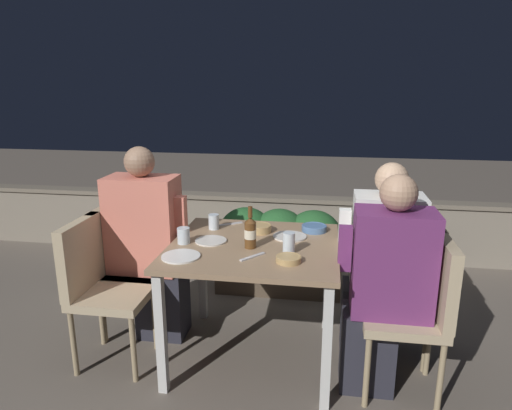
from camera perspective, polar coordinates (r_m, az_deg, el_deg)
name	(u,v)px	position (r m, az deg, el deg)	size (l,w,h in m)	color
ground_plane	(254,355)	(3.02, -0.22, -18.21)	(16.00, 16.00, 0.00)	#665B51
parapet_wall	(283,225)	(4.48, 3.36, -2.55)	(9.00, 0.18, 0.59)	gray
dining_table	(254,259)	(2.72, -0.23, -6.72)	(0.98, 0.93, 0.74)	#937556
planter_hedge	(279,246)	(3.70, 2.91, -5.11)	(1.00, 0.47, 0.68)	brown
chair_left_near	(98,278)	(2.89, -19.14, -8.64)	(0.43, 0.42, 0.89)	tan
chair_left_far	(122,257)	(3.16, -16.36, -6.29)	(0.43, 0.42, 0.89)	tan
person_coral_top	(150,244)	(3.05, -13.15, -4.83)	(0.51, 0.26, 1.28)	#282833
chair_right_near	(422,301)	(2.62, 20.00, -11.26)	(0.43, 0.42, 0.89)	tan
person_purple_stripe	(384,286)	(2.55, 15.73, -9.74)	(0.49, 0.26, 1.22)	#282833
chair_right_far	(412,276)	(2.91, 18.96, -8.39)	(0.43, 0.42, 0.89)	tan
person_white_polo	(379,262)	(2.86, 15.15, -6.93)	(0.49, 0.26, 1.22)	#282833
beer_bottle	(250,232)	(2.60, -0.72, -3.41)	(0.07, 0.07, 0.25)	brown
plate_0	(290,236)	(2.81, 4.23, -3.94)	(0.21, 0.21, 0.01)	silver
plate_1	(211,241)	(2.74, -5.66, -4.47)	(0.19, 0.19, 0.01)	silver
plate_2	(181,256)	(2.53, -9.37, -6.35)	(0.21, 0.21, 0.01)	white
bowl_0	(314,228)	(2.93, 7.28, -2.83)	(0.16, 0.16, 0.04)	#4C709E
bowl_1	(289,259)	(2.43, 4.09, -6.71)	(0.13, 0.13, 0.03)	tan
bowl_2	(259,228)	(2.89, 0.40, -2.86)	(0.14, 0.14, 0.05)	tan
glass_cup_0	(184,236)	(2.72, -9.04, -3.80)	(0.07, 0.07, 0.09)	silver
glass_cup_1	(289,243)	(2.54, 4.12, -4.74)	(0.07, 0.07, 0.12)	silver
glass_cup_2	(214,222)	(2.96, -5.30, -2.10)	(0.07, 0.07, 0.10)	silver
fork_0	(253,257)	(2.49, -0.42, -6.48)	(0.12, 0.14, 0.01)	silver
fork_1	(230,224)	(3.05, -3.22, -2.38)	(0.15, 0.11, 0.01)	silver
potted_plant	(104,240)	(3.95, -18.47, -4.13)	(0.38, 0.38, 0.67)	#9E5638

